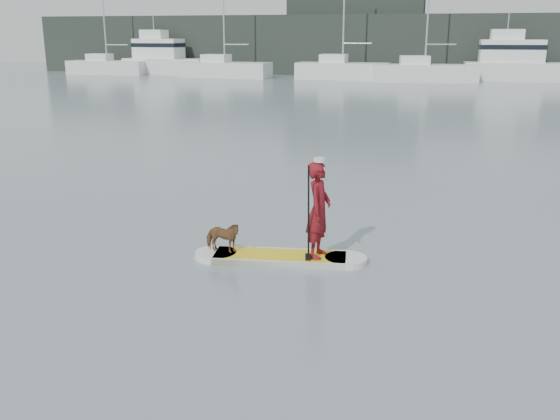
% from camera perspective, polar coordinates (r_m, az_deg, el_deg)
% --- Properties ---
extents(ground, '(140.00, 140.00, 0.00)m').
position_cam_1_polar(ground, '(14.69, 14.69, -1.19)').
color(ground, slate).
rests_on(ground, ground).
extents(paddleboard, '(3.28, 1.15, 0.12)m').
position_cam_1_polar(paddleboard, '(11.91, -0.00, -4.35)').
color(paddleboard, yellow).
rests_on(paddleboard, ground).
extents(paddler, '(0.48, 0.69, 1.81)m').
position_cam_1_polar(paddler, '(11.55, 3.56, 0.01)').
color(paddler, maroon).
rests_on(paddler, paddleboard).
extents(white_cap, '(0.22, 0.22, 0.07)m').
position_cam_1_polar(white_cap, '(11.33, 3.64, 4.59)').
color(white_cap, silver).
rests_on(white_cap, paddler).
extents(dog, '(0.73, 0.35, 0.61)m').
position_cam_1_polar(dog, '(11.96, -5.28, -2.47)').
color(dog, brown).
rests_on(dog, paddleboard).
extents(paddle, '(0.10, 0.30, 2.00)m').
position_cam_1_polar(paddle, '(11.37, 2.61, -1.44)').
color(paddle, black).
rests_on(paddle, ground).
extents(sailboat_a, '(8.38, 2.94, 12.02)m').
position_cam_1_polar(sailboat_a, '(69.59, -15.55, 12.55)').
color(sailboat_a, silver).
rests_on(sailboat_a, ground).
extents(sailboat_b, '(9.19, 3.39, 13.40)m').
position_cam_1_polar(sailboat_b, '(62.71, -5.13, 12.83)').
color(sailboat_b, silver).
rests_on(sailboat_b, ground).
extents(sailboat_c, '(8.62, 3.04, 12.29)m').
position_cam_1_polar(sailboat_c, '(59.93, 5.65, 12.66)').
color(sailboat_c, silver).
rests_on(sailboat_c, ground).
extents(sailboat_d, '(9.40, 4.11, 13.39)m').
position_cam_1_polar(sailboat_d, '(58.13, 13.00, 12.29)').
color(sailboat_d, silver).
rests_on(sailboat_d, ground).
extents(motor_yacht_a, '(10.09, 3.46, 5.99)m').
position_cam_1_polar(motor_yacht_a, '(61.56, 20.84, 12.53)').
color(motor_yacht_a, silver).
rests_on(motor_yacht_a, ground).
extents(motor_yacht_b, '(9.30, 3.86, 5.99)m').
position_cam_1_polar(motor_yacht_b, '(68.54, -10.64, 13.51)').
color(motor_yacht_b, silver).
rests_on(motor_yacht_b, ground).
extents(shore_mass, '(90.00, 6.00, 6.00)m').
position_cam_1_polar(shore_mass, '(67.10, 15.48, 14.30)').
color(shore_mass, black).
rests_on(shore_mass, ground).
extents(shore_building_west, '(14.00, 4.00, 9.00)m').
position_cam_1_polar(shore_building_west, '(68.80, 6.90, 16.02)').
color(shore_building_west, black).
rests_on(shore_building_west, ground).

